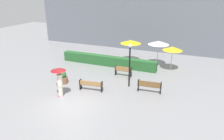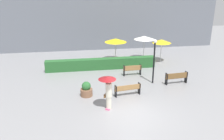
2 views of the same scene
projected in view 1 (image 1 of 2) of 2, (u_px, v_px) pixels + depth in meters
ground_plane at (71, 105)px, 14.62m from camera, size 60.00×60.00×0.00m
bench_back_row at (123, 70)px, 19.40m from camera, size 1.58×0.42×0.91m
bench_far_right at (149, 86)px, 16.28m from camera, size 1.83×0.47×0.92m
bench_mid_center at (91, 85)px, 16.58m from camera, size 1.89×0.59×0.82m
pedestrian_with_umbrella at (59, 78)px, 15.40m from camera, size 1.09×1.09×2.13m
planter_pot at (63, 78)px, 17.97m from camera, size 0.83×0.83×1.05m
lamp_post at (130, 61)px, 16.74m from camera, size 0.28×0.28×3.50m
patio_umbrella_yellow at (131, 42)px, 22.73m from camera, size 2.18×2.18×2.34m
patio_umbrella_white at (159, 43)px, 21.55m from camera, size 2.08×2.08×2.53m
patio_umbrella_yellow_far at (173, 49)px, 20.34m from camera, size 1.87×1.87×2.30m
hedge_strip at (108, 61)px, 22.05m from camera, size 10.05×0.70×1.00m
building_facade at (139, 18)px, 27.01m from camera, size 28.00×1.20×8.04m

